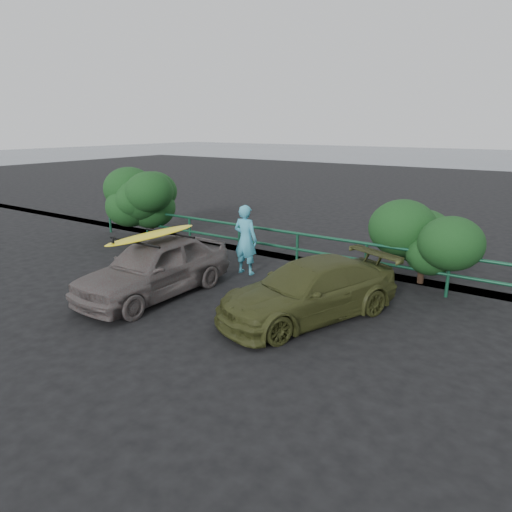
{
  "coord_description": "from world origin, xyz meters",
  "views": [
    {
      "loc": [
        6.94,
        -5.79,
        3.87
      ],
      "look_at": [
        1.37,
        2.41,
        1.03
      ],
      "focal_mm": 32.0,
      "sensor_mm": 36.0,
      "label": 1
    }
  ],
  "objects_px": {
    "sedan": "(155,267)",
    "surfboard": "(152,235)",
    "guardrail": "(267,245)",
    "olive_vehicle": "(309,290)",
    "man": "(246,240)"
  },
  "relations": [
    {
      "from": "olive_vehicle",
      "to": "man",
      "type": "distance_m",
      "value": 3.26
    },
    {
      "from": "guardrail",
      "to": "surfboard",
      "type": "distance_m",
      "value": 3.9
    },
    {
      "from": "guardrail",
      "to": "man",
      "type": "bearing_deg",
      "value": -86.21
    },
    {
      "from": "sedan",
      "to": "olive_vehicle",
      "type": "height_order",
      "value": "sedan"
    },
    {
      "from": "sedan",
      "to": "guardrail",
      "type": "bearing_deg",
      "value": 79.88
    },
    {
      "from": "sedan",
      "to": "surfboard",
      "type": "bearing_deg",
      "value": 0.0
    },
    {
      "from": "olive_vehicle",
      "to": "surfboard",
      "type": "distance_m",
      "value": 3.81
    },
    {
      "from": "surfboard",
      "to": "sedan",
      "type": "bearing_deg",
      "value": 0.0
    },
    {
      "from": "guardrail",
      "to": "olive_vehicle",
      "type": "xyz_separation_m",
      "value": [
        2.87,
        -2.84,
        0.07
      ]
    },
    {
      "from": "sedan",
      "to": "man",
      "type": "height_order",
      "value": "man"
    },
    {
      "from": "sedan",
      "to": "surfboard",
      "type": "height_order",
      "value": "surfboard"
    },
    {
      "from": "man",
      "to": "sedan",
      "type": "bearing_deg",
      "value": 70.54
    },
    {
      "from": "guardrail",
      "to": "man",
      "type": "distance_m",
      "value": 1.26
    },
    {
      "from": "sedan",
      "to": "man",
      "type": "distance_m",
      "value": 2.67
    },
    {
      "from": "sedan",
      "to": "olive_vehicle",
      "type": "relative_size",
      "value": 0.98
    }
  ]
}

